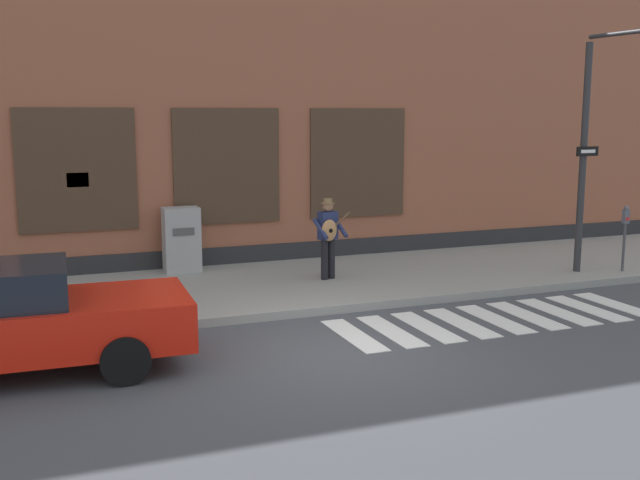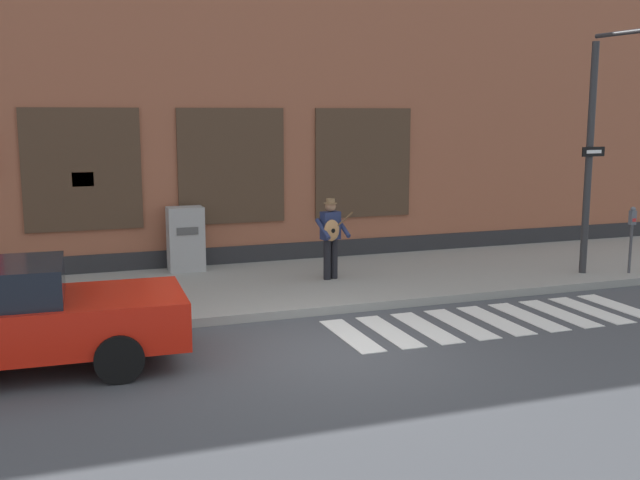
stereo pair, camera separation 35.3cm
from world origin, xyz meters
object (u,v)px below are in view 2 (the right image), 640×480
at_px(busker, 331,234).
at_px(parking_meter, 632,230).
at_px(red_car, 10,318).
at_px(utility_box, 186,239).

distance_m(busker, parking_meter, 6.46).
distance_m(red_car, utility_box, 6.20).
distance_m(red_car, busker, 6.87).
xyz_separation_m(red_car, busker, (5.97, 3.38, 0.33)).
bearing_deg(parking_meter, busker, 165.78).
height_order(busker, parking_meter, busker).
bearing_deg(red_car, parking_meter, 8.37).
height_order(red_car, busker, busker).
relative_size(red_car, parking_meter, 3.25).
distance_m(parking_meter, utility_box, 9.57).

